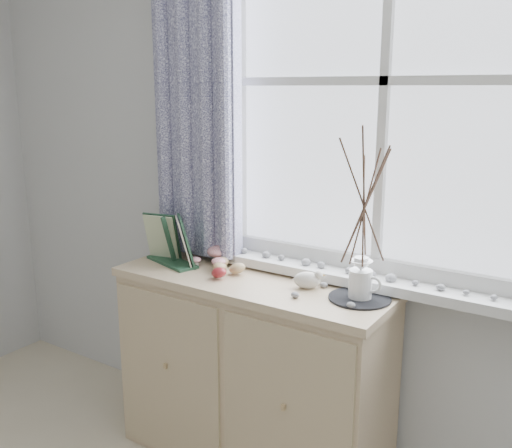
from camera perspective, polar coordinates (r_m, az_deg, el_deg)
name	(u,v)px	position (r m, az deg, el deg)	size (l,w,h in m)	color
sideboard	(252,371)	(2.55, -0.40, -14.52)	(1.20, 0.45, 0.85)	tan
botanical_book	(167,240)	(2.56, -8.91, -1.61)	(0.33, 0.13, 0.23)	#1D3E29
toadstool_cluster	(215,255)	(2.54, -4.11, -3.14)	(0.18, 0.15, 0.09)	white
wooden_eggs	(225,267)	(2.44, -3.17, -4.36)	(0.17, 0.17, 0.07)	tan
songbird_figurine	(307,279)	(2.27, 5.14, -5.52)	(0.14, 0.07, 0.08)	beige
crocheted_doily	(360,298)	(2.19, 10.32, -7.31)	(0.24, 0.24, 0.01)	black
twig_pitcher	(364,200)	(2.09, 10.76, 2.37)	(0.30, 0.30, 0.66)	white
sideboard_pebbles	(323,295)	(2.19, 6.70, -7.04)	(0.25, 0.19, 0.02)	gray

